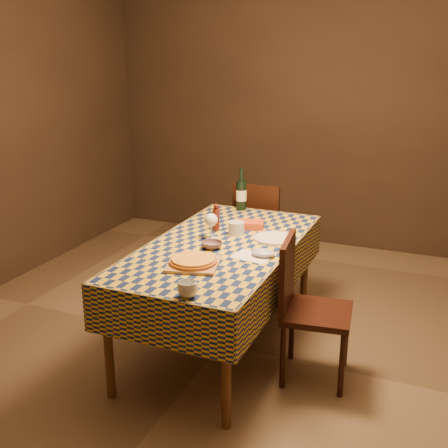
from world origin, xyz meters
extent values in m
plane|color=brown|center=(0.00, 0.00, 0.00)|extent=(5.00, 5.00, 0.00)
cube|color=#34271D|center=(0.00, 2.50, 1.35)|extent=(4.50, 0.10, 2.70)
cylinder|color=brown|center=(-0.38, -0.83, 0.38)|extent=(0.06, 0.06, 0.75)
cylinder|color=brown|center=(0.38, -0.83, 0.38)|extent=(0.06, 0.06, 0.75)
cylinder|color=brown|center=(-0.38, 0.83, 0.38)|extent=(0.06, 0.06, 0.75)
cylinder|color=brown|center=(0.38, 0.83, 0.38)|extent=(0.06, 0.06, 0.75)
cube|color=brown|center=(0.00, 0.00, 0.74)|extent=(0.90, 1.80, 0.03)
cube|color=olive|center=(0.00, 0.00, 0.76)|extent=(0.92, 1.82, 0.02)
cube|color=olive|center=(0.00, -0.92, 0.62)|extent=(0.94, 0.01, 0.30)
cube|color=olive|center=(0.00, 0.92, 0.62)|extent=(0.94, 0.01, 0.30)
cube|color=olive|center=(-0.47, 0.00, 0.62)|extent=(0.01, 1.84, 0.30)
cube|color=olive|center=(0.47, 0.00, 0.62)|extent=(0.01, 1.84, 0.30)
cube|color=tan|center=(-0.01, -0.42, 0.78)|extent=(0.37, 0.37, 0.02)
cylinder|color=#A0541A|center=(-0.01, -0.42, 0.80)|extent=(0.29, 0.29, 0.02)
cylinder|color=gold|center=(-0.01, -0.42, 0.81)|extent=(0.27, 0.27, 0.01)
cylinder|color=#491511|center=(-0.15, 0.26, 0.85)|extent=(0.05, 0.05, 0.17)
sphere|color=#491511|center=(-0.15, 0.26, 0.95)|extent=(0.04, 0.04, 0.04)
imported|color=#644A54|center=(-0.03, -0.09, 0.79)|extent=(0.17, 0.17, 0.04)
cylinder|color=white|center=(-0.11, 0.08, 0.77)|extent=(0.10, 0.10, 0.01)
cylinder|color=white|center=(-0.11, 0.08, 0.82)|extent=(0.01, 0.01, 0.09)
sphere|color=white|center=(-0.11, 0.08, 0.91)|extent=(0.09, 0.09, 0.09)
ellipsoid|color=#430908|center=(-0.11, 0.08, 0.90)|extent=(0.06, 0.06, 0.04)
cylinder|color=black|center=(-0.18, 0.86, 0.89)|extent=(0.09, 0.09, 0.24)
cylinder|color=black|center=(-0.18, 0.86, 1.06)|extent=(0.03, 0.03, 0.10)
cylinder|color=beige|center=(-0.18, 0.86, 0.89)|extent=(0.10, 0.10, 0.09)
cylinder|color=silver|center=(0.02, 0.23, 0.82)|extent=(0.14, 0.14, 0.09)
cube|color=#BA4018|center=(0.05, 0.42, 0.79)|extent=(0.23, 0.19, 0.05)
cylinder|color=white|center=(0.30, 0.24, 0.78)|extent=(0.38, 0.38, 0.02)
imported|color=silver|center=(0.16, -0.84, 0.81)|extent=(0.11, 0.11, 0.09)
cube|color=white|center=(0.28, -0.14, 0.77)|extent=(0.26, 0.21, 0.00)
ellipsoid|color=#AEB4DF|center=(0.34, -0.11, 0.79)|extent=(0.19, 0.16, 0.05)
cube|color=black|center=(-0.13, 1.28, 0.45)|extent=(0.42, 0.42, 0.04)
cube|color=black|center=(-0.14, 1.08, 0.70)|extent=(0.42, 0.04, 0.46)
cylinder|color=black|center=(0.05, 1.46, 0.21)|extent=(0.04, 0.04, 0.43)
cylinder|color=black|center=(-0.31, 1.47, 0.21)|extent=(0.04, 0.04, 0.43)
cylinder|color=black|center=(0.04, 1.10, 0.21)|extent=(0.04, 0.04, 0.43)
cylinder|color=black|center=(-0.32, 1.11, 0.21)|extent=(0.04, 0.04, 0.43)
cube|color=black|center=(0.71, -0.13, 0.45)|extent=(0.47, 0.47, 0.04)
cube|color=black|center=(0.51, -0.16, 0.70)|extent=(0.09, 0.42, 0.46)
cylinder|color=black|center=(0.91, -0.29, 0.21)|extent=(0.04, 0.04, 0.43)
cylinder|color=black|center=(0.87, 0.07, 0.21)|extent=(0.04, 0.04, 0.43)
cylinder|color=black|center=(0.55, -0.33, 0.21)|extent=(0.04, 0.04, 0.43)
cylinder|color=black|center=(0.51, 0.02, 0.21)|extent=(0.04, 0.04, 0.43)
camera|label=1|loc=(1.40, -3.30, 2.04)|focal=45.00mm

